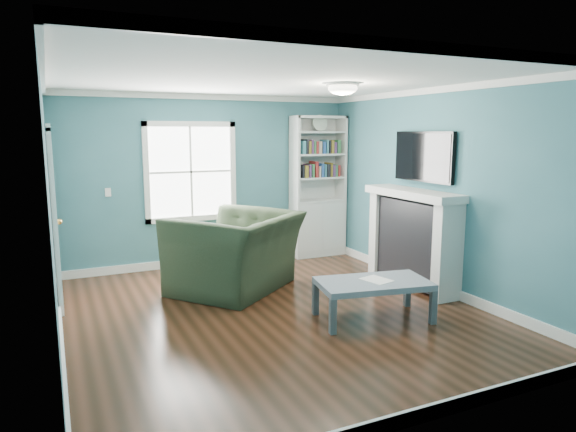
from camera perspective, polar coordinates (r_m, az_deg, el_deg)
name	(u,v)px	position (r m, az deg, el deg)	size (l,w,h in m)	color
floor	(276,313)	(5.96, -1.39, -10.73)	(5.00, 5.00, 0.00)	black
room_walls	(275,175)	(5.62, -1.46, 4.61)	(5.00, 5.00, 5.00)	#336670
trim	(275,206)	(5.66, -1.44, 1.12)	(4.50, 5.00, 2.60)	white
window	(191,172)	(7.88, -10.74, 4.85)	(1.40, 0.06, 1.50)	white
bookshelf	(318,200)	(8.52, 3.31, 1.75)	(0.90, 0.35, 2.31)	silver
fireplace	(413,239)	(7.00, 13.71, -2.54)	(0.44, 1.58, 1.30)	black
tv	(424,157)	(6.94, 14.85, 6.39)	(0.06, 1.10, 0.65)	black
door	(54,216)	(6.61, -24.59, 0.03)	(0.12, 0.98, 2.17)	silver
ceiling_fixture	(343,87)	(6.12, 6.10, 14.01)	(0.38, 0.38, 0.15)	white
light_switch	(108,192)	(7.70, -19.37, 2.51)	(0.08, 0.01, 0.12)	white
recliner	(236,239)	(6.68, -5.80, -2.59)	(1.53, 1.00, 1.34)	black
coffee_table	(373,286)	(5.74, 9.46, -7.65)	(1.30, 0.87, 0.44)	#454C53
paper_sheet	(376,280)	(5.75, 9.80, -6.99)	(0.25, 0.31, 0.00)	white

